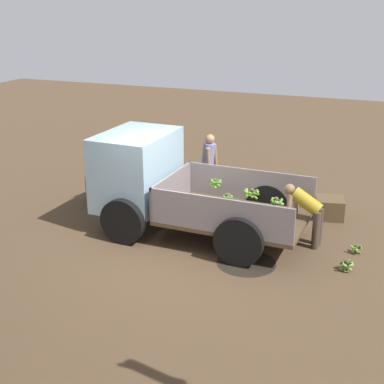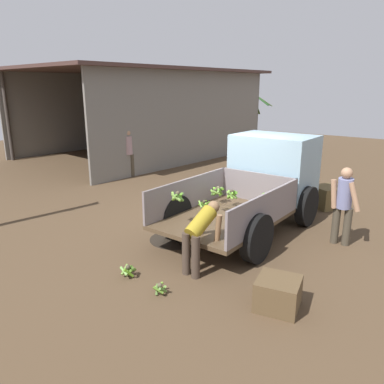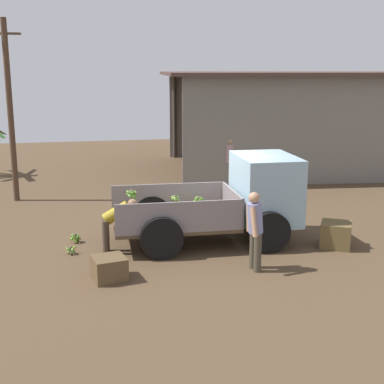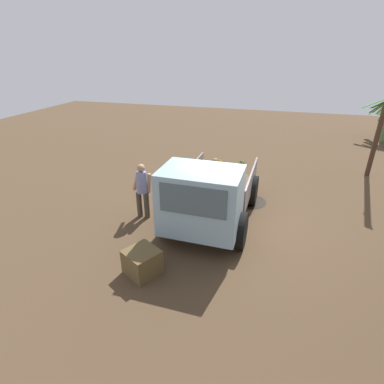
# 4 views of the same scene
# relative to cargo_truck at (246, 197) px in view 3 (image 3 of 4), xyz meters

# --- Properties ---
(ground) EXTENTS (36.00, 36.00, 0.00)m
(ground) POSITION_rel_cargo_truck_xyz_m (-0.63, 0.68, -1.05)
(ground) COLOR #4F3B28
(mud_patch_0) EXTENTS (1.10, 1.10, 0.01)m
(mud_patch_0) POSITION_rel_cargo_truck_xyz_m (-2.22, 0.92, -1.04)
(mud_patch_0) COLOR #2D261E
(mud_patch_0) RESTS_ON ground
(cargo_truck) EXTENTS (4.29, 2.26, 2.01)m
(cargo_truck) POSITION_rel_cargo_truck_xyz_m (0.00, 0.00, 0.00)
(cargo_truck) COLOR #503D29
(cargo_truck) RESTS_ON ground
(warehouse_shed) EXTENTS (11.31, 8.38, 3.84)m
(warehouse_shed) POSITION_rel_cargo_truck_xyz_m (5.37, 8.65, 1.75)
(warehouse_shed) COLOR slate
(warehouse_shed) RESTS_ON ground
(utility_pole) EXTENTS (0.94, 0.18, 5.41)m
(utility_pole) POSITION_rel_cargo_truck_xyz_m (-5.78, 5.11, 1.72)
(utility_pole) COLOR #473224
(utility_pole) RESTS_ON ground
(person_foreground_visitor) EXTENTS (0.36, 0.62, 1.62)m
(person_foreground_visitor) POSITION_rel_cargo_truck_xyz_m (-0.41, -1.95, -0.15)
(person_foreground_visitor) COLOR #453D30
(person_foreground_visitor) RESTS_ON ground
(person_worker_loading) EXTENTS (0.79, 0.57, 1.20)m
(person_worker_loading) POSITION_rel_cargo_truck_xyz_m (-3.06, -0.31, -0.32)
(person_worker_loading) COLOR #43352B
(person_worker_loading) RESTS_ON ground
(person_bystander_near_shed) EXTENTS (0.64, 0.45, 1.68)m
(person_bystander_near_shed) POSITION_rel_cargo_truck_xyz_m (1.20, 5.81, -0.12)
(person_bystander_near_shed) COLOR #453C2E
(person_bystander_near_shed) RESTS_ON ground
(banana_bunch_on_ground_0) EXTENTS (0.24, 0.24, 0.19)m
(banana_bunch_on_ground_0) POSITION_rel_cargo_truck_xyz_m (-4.06, -0.26, -0.94)
(banana_bunch_on_ground_0) COLOR brown
(banana_bunch_on_ground_0) RESTS_ON ground
(banana_bunch_on_ground_1) EXTENTS (0.26, 0.26, 0.22)m
(banana_bunch_on_ground_1) POSITION_rel_cargo_truck_xyz_m (-3.96, 0.54, -0.92)
(banana_bunch_on_ground_1) COLOR #463F2D
(banana_bunch_on_ground_1) RESTS_ON ground
(wooden_crate_0) EXTENTS (0.72, 0.72, 0.45)m
(wooden_crate_0) POSITION_rel_cargo_truck_xyz_m (-3.30, -1.88, -0.82)
(wooden_crate_0) COLOR brown
(wooden_crate_0) RESTS_ON ground
(wooden_crate_1) EXTENTS (0.90, 0.90, 0.57)m
(wooden_crate_1) POSITION_rel_cargo_truck_xyz_m (1.86, -0.95, -0.76)
(wooden_crate_1) COLOR brown
(wooden_crate_1) RESTS_ON ground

